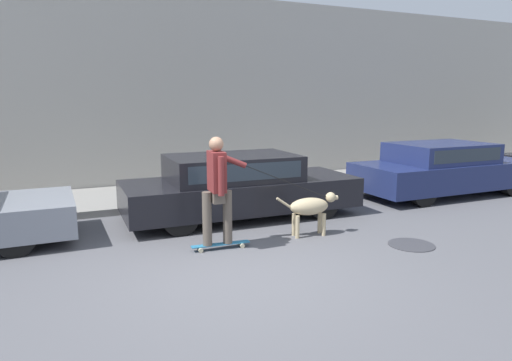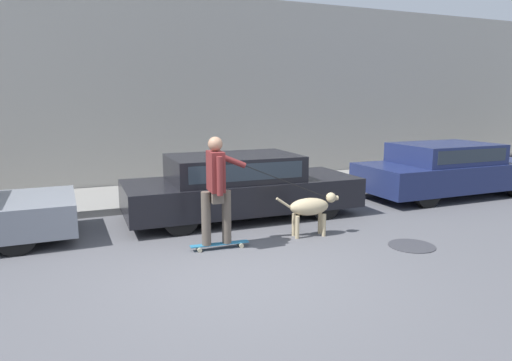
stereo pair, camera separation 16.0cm
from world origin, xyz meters
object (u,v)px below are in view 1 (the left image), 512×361
(parked_car_1, at_px, (239,187))
(skateboarder, at_px, (218,186))
(parked_car_2, at_px, (444,169))
(dog, at_px, (311,207))

(parked_car_1, distance_m, skateboarder, 2.00)
(parked_car_1, bearing_deg, skateboarder, -120.03)
(parked_car_2, bearing_deg, skateboarder, -165.21)
(dog, bearing_deg, parked_car_2, 25.72)
(dog, xyz_separation_m, skateboarder, (-1.67, -0.05, 0.51))
(parked_car_2, height_order, dog, parked_car_2)
(parked_car_1, relative_size, parked_car_2, 1.02)
(dog, bearing_deg, parked_car_1, 118.61)
(dog, distance_m, skateboarder, 1.75)
(parked_car_1, xyz_separation_m, parked_car_2, (5.34, -0.00, 0.01))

